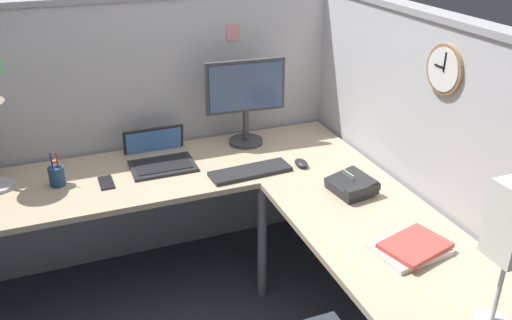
# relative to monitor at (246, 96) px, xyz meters

# --- Properties ---
(ground_plane) EXTENTS (6.80, 6.80, 0.00)m
(ground_plane) POSITION_rel_monitor_xyz_m (-0.25, -0.64, -1.02)
(ground_plane) COLOR #383D47
(cubicle_wall_back) EXTENTS (2.57, 0.12, 1.58)m
(cubicle_wall_back) POSITION_rel_monitor_xyz_m (-0.61, 0.23, -0.23)
(cubicle_wall_back) COLOR #B2B2B7
(cubicle_wall_back) RESTS_ON ground
(cubicle_wall_right) EXTENTS (0.12, 2.37, 1.58)m
(cubicle_wall_right) POSITION_rel_monitor_xyz_m (0.62, -0.90, -0.23)
(cubicle_wall_right) COLOR #B2B2B7
(cubicle_wall_right) RESTS_ON ground
(desk) EXTENTS (2.35, 2.15, 0.73)m
(desk) POSITION_rel_monitor_xyz_m (-0.39, -0.69, -0.39)
(desk) COLOR tan
(desk) RESTS_ON ground
(monitor) EXTENTS (0.46, 0.20, 0.50)m
(monitor) POSITION_rel_monitor_xyz_m (0.00, 0.00, 0.00)
(monitor) COLOR #38383D
(monitor) RESTS_ON desk
(laptop) EXTENTS (0.34, 0.38, 0.22)m
(laptop) POSITION_rel_monitor_xyz_m (-0.53, -0.05, -0.27)
(laptop) COLOR #232326
(laptop) RESTS_ON desk
(keyboard) EXTENTS (0.44, 0.16, 0.02)m
(keyboard) POSITION_rel_monitor_xyz_m (-0.11, -0.38, -0.28)
(keyboard) COLOR #232326
(keyboard) RESTS_ON desk
(computer_mouse) EXTENTS (0.06, 0.10, 0.03)m
(computer_mouse) POSITION_rel_monitor_xyz_m (0.17, -0.40, -0.28)
(computer_mouse) COLOR #232326
(computer_mouse) RESTS_ON desk
(pen_cup) EXTENTS (0.08, 0.08, 0.18)m
(pen_cup) POSITION_rel_monitor_xyz_m (-1.06, -0.15, -0.24)
(pen_cup) COLOR navy
(pen_cup) RESTS_ON desk
(cell_phone) EXTENTS (0.07, 0.15, 0.01)m
(cell_phone) POSITION_rel_monitor_xyz_m (-0.84, -0.22, -0.29)
(cell_phone) COLOR black
(cell_phone) RESTS_ON desk
(office_phone) EXTENTS (0.21, 0.23, 0.11)m
(office_phone) POSITION_rel_monitor_xyz_m (0.27, -0.75, -0.26)
(office_phone) COLOR #232326
(office_phone) RESTS_ON desk
(book_stack) EXTENTS (0.32, 0.26, 0.04)m
(book_stack) POSITION_rel_monitor_xyz_m (0.25, -1.27, -0.27)
(book_stack) COLOR silver
(book_stack) RESTS_ON desk
(wall_clock) EXTENTS (0.04, 0.22, 0.22)m
(wall_clock) POSITION_rel_monitor_xyz_m (0.57, -0.94, 0.35)
(wall_clock) COLOR olive
(pinned_note_rightmost) EXTENTS (0.08, 0.00, 0.09)m
(pinned_note_rightmost) POSITION_rel_monitor_xyz_m (-0.01, 0.18, 0.32)
(pinned_note_rightmost) COLOR pink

